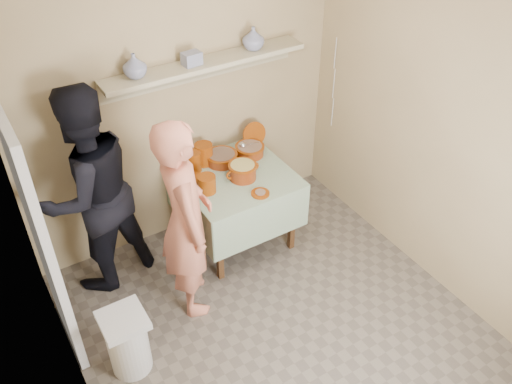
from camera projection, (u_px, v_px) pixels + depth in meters
ground at (289, 341)px, 4.32m from camera, size 3.50×3.50×0.00m
tile_panel at (43, 245)px, 3.75m from camera, size 0.06×0.70×2.00m
plate_stack_a at (193, 161)px, 4.82m from camera, size 0.14×0.14×0.19m
plate_stack_b at (204, 154)px, 4.91m from camera, size 0.17×0.17×0.20m
bowl_stack at (207, 184)px, 4.58m from camera, size 0.16×0.16×0.16m
empty_bowl at (195, 180)px, 4.72m from camera, size 0.18×0.18×0.05m
propped_lid at (254, 134)px, 5.15m from camera, size 0.24×0.09×0.24m
vase_right at (253, 38)px, 4.59m from camera, size 0.22×0.22×0.20m
vase_left at (134, 66)px, 4.16m from camera, size 0.20×0.20×0.19m
ceramic_box at (192, 59)px, 4.36m from camera, size 0.16×0.12×0.11m
person_cook at (186, 220)px, 4.16m from camera, size 0.56×0.72×1.75m
person_helper at (89, 192)px, 4.34m from camera, size 1.07×0.93×1.86m
room_shell at (299, 178)px, 3.34m from camera, size 3.04×3.54×2.62m
serving_table at (235, 185)px, 4.90m from camera, size 0.97×0.97×0.76m
cazuela_meat_a at (222, 157)px, 4.94m from camera, size 0.30×0.30×0.10m
cazuela_meat_b at (250, 149)px, 5.05m from camera, size 0.28×0.28×0.10m
ladle at (243, 145)px, 5.01m from camera, size 0.08×0.26×0.19m
cazuela_rice at (243, 170)px, 4.73m from camera, size 0.33×0.25×0.14m
front_plate at (260, 193)px, 4.59m from camera, size 0.16×0.16×0.03m
wall_shelf at (205, 65)px, 4.50m from camera, size 1.80×0.25×0.21m
trash_bin at (128, 342)px, 3.97m from camera, size 0.32×0.32×0.56m
electrical_cord at (334, 84)px, 5.17m from camera, size 0.01×0.05×0.90m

